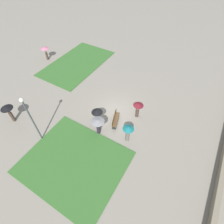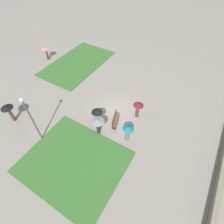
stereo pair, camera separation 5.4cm
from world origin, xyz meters
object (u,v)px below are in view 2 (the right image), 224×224
park_bench (115,119)px  lone_walker_far_path (46,50)px  crowd_person_black (97,115)px  crowd_person_maroon (138,108)px  lamp_post (30,115)px  lone_walker_mid_plaza (8,110)px  crowd_person_grey (98,123)px  crowd_person_teal (128,131)px

park_bench → lone_walker_far_path: lone_walker_far_path is taller
park_bench → crowd_person_black: 1.75m
crowd_person_maroon → lamp_post: bearing=-4.8°
park_bench → lone_walker_mid_plaza: lone_walker_mid_plaza is taller
crowd_person_grey → lone_walker_mid_plaza: bearing=-125.8°
lamp_post → crowd_person_maroon: lamp_post is taller
lamp_post → crowd_person_grey: lamp_post is taller
park_bench → crowd_person_maroon: 2.37m
park_bench → lamp_post: bearing=117.3°
lamp_post → crowd_person_teal: (3.71, -6.43, -1.85)m
crowd_person_teal → crowd_person_maroon: bearing=-116.9°
lone_walker_far_path → crowd_person_black: bearing=-69.5°
crowd_person_grey → crowd_person_teal: 2.61m
lone_walker_mid_plaza → park_bench: bearing=161.9°
crowd_person_teal → lone_walker_mid_plaza: size_ratio=0.96×
park_bench → crowd_person_grey: 2.08m
crowd_person_black → lone_walker_mid_plaza: size_ratio=0.94×
lamp_post → crowd_person_black: bearing=-39.5°
lamp_post → lone_walker_mid_plaza: bearing=88.3°
lamp_post → lone_walker_mid_plaza: lamp_post is taller
park_bench → crowd_person_black: bearing=103.9°
crowd_person_black → lone_walker_far_path: size_ratio=1.00×
lone_walker_far_path → crowd_person_maroon: bearing=-55.9°
lone_walker_mid_plaza → crowd_person_black: bearing=161.2°
lone_walker_far_path → park_bench: bearing=-64.1°
lamp_post → crowd_person_maroon: 9.08m
lamp_post → crowd_person_teal: lamp_post is taller
crowd_person_black → lone_walker_far_path: (5.61, 11.96, 0.13)m
crowd_person_teal → lone_walker_far_path: (5.84, 15.15, 0.10)m
crowd_person_maroon → lone_walker_far_path: 15.01m
park_bench → crowd_person_teal: bearing=-139.5°
lamp_post → crowd_person_teal: 7.65m
crowd_person_teal → lone_walker_far_path: size_ratio=1.02×
crowd_person_grey → crowd_person_maroon: (3.51, -2.08, -0.16)m
lone_walker_far_path → lamp_post: bearing=-92.0°
crowd_person_grey → lone_walker_far_path: 14.20m
park_bench → lone_walker_mid_plaza: bearing=100.3°
park_bench → lone_walker_mid_plaza: (-4.69, 8.31, 0.92)m
crowd_person_black → crowd_person_maroon: crowd_person_black is taller
lone_walker_mid_plaza → crowd_person_teal: bearing=152.0°
crowd_person_black → crowd_person_teal: size_ratio=0.98×
crowd_person_grey → lone_walker_mid_plaza: lone_walker_mid_plaza is taller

